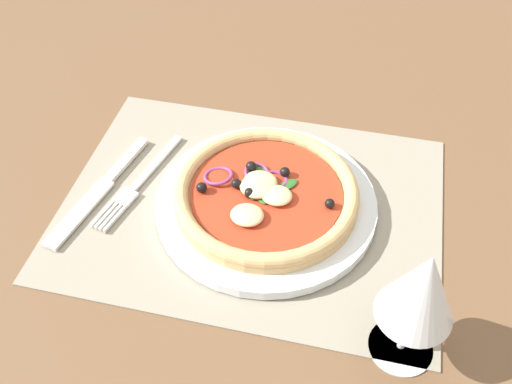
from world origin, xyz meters
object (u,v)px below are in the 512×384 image
(plate, at_px, (266,202))
(pizza, at_px, (266,192))
(knife, at_px, (99,190))
(fork, at_px, (137,185))
(wine_glass, at_px, (421,291))

(plate, height_order, pizza, pizza)
(plate, distance_m, knife, 0.21)
(fork, relative_size, wine_glass, 1.20)
(knife, relative_size, wine_glass, 1.34)
(plate, bearing_deg, wine_glass, 138.25)
(pizza, bearing_deg, wine_glass, 138.40)
(pizza, distance_m, wine_glass, 0.24)
(plate, xyz_separation_m, knife, (0.21, 0.02, -0.00))
(pizza, relative_size, knife, 1.10)
(fork, bearing_deg, plate, 104.82)
(plate, height_order, wine_glass, wine_glass)
(plate, distance_m, pizza, 0.02)
(plate, relative_size, pizza, 1.21)
(pizza, xyz_separation_m, fork, (0.16, 0.00, -0.02))
(plate, distance_m, wine_glass, 0.24)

